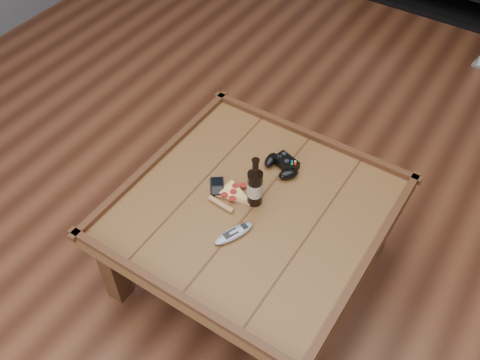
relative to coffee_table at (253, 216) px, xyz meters
The scene contains 7 objects.
ground 0.39m from the coffee_table, ahead, with size 6.00×6.00×0.00m, color #401F12.
coffee_table is the anchor object (origin of this frame).
beer_bottle 0.16m from the coffee_table, 111.69° to the left, with size 0.06×0.06×0.24m.
game_controller 0.26m from the coffee_table, 92.01° to the left, with size 0.17×0.14×0.05m.
pizza_slice 0.12m from the coffee_table, behind, with size 0.14×0.22×0.02m.
smartphone 0.19m from the coffee_table, behind, with size 0.10×0.11×0.01m.
remote_control 0.17m from the coffee_table, 85.26° to the right, with size 0.11×0.18×0.02m.
Camera 1 is at (0.69, -1.16, 2.09)m, focal length 40.00 mm.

